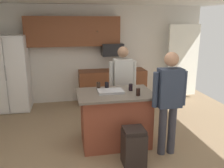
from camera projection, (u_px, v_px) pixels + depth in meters
floor at (106, 149)px, 4.23m from camera, size 7.04×7.04×0.00m
back_wall at (89, 54)px, 6.55m from camera, size 6.40×0.10×2.60m
french_door_window_panel at (183, 61)px, 6.71m from camera, size 0.90×0.06×2.00m
cabinet_run_upper at (73, 31)px, 6.13m from camera, size 2.40×0.38×0.75m
cabinet_run_lower at (112, 86)px, 6.58m from camera, size 1.80×0.63×0.90m
refrigerator at (9, 74)px, 5.88m from camera, size 0.90×0.76×1.86m
microwave_over_range at (112, 50)px, 6.34m from camera, size 0.56×0.40×0.32m
kitchen_island at (115, 118)px, 4.31m from camera, size 1.33×0.89×0.97m
person_guest_left at (123, 81)px, 4.96m from camera, size 0.57×0.22×1.69m
person_host_foreground at (169, 97)px, 3.84m from camera, size 0.57×0.23×1.73m
glass_dark_ale at (107, 85)px, 4.41m from camera, size 0.08×0.08×0.12m
glass_pilsner at (131, 87)px, 4.30m from camera, size 0.07×0.07×0.13m
tumbler_amber at (138, 92)px, 4.01m from camera, size 0.07×0.07×0.13m
glass_stout_tall at (98, 86)px, 4.35m from camera, size 0.07×0.07×0.14m
serving_tray at (110, 91)px, 4.19m from camera, size 0.44×0.30×0.04m
trash_bin at (134, 147)px, 3.70m from camera, size 0.34×0.34×0.61m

